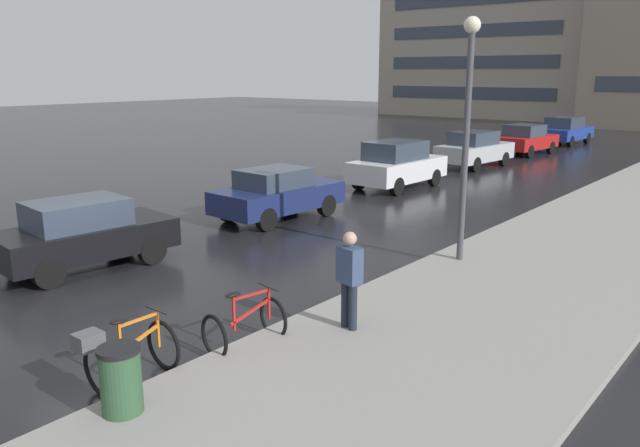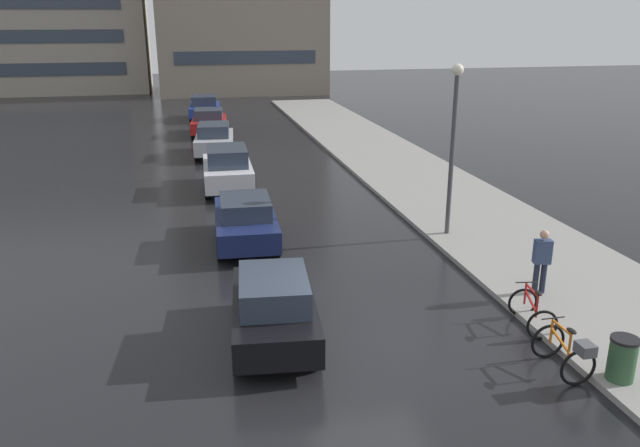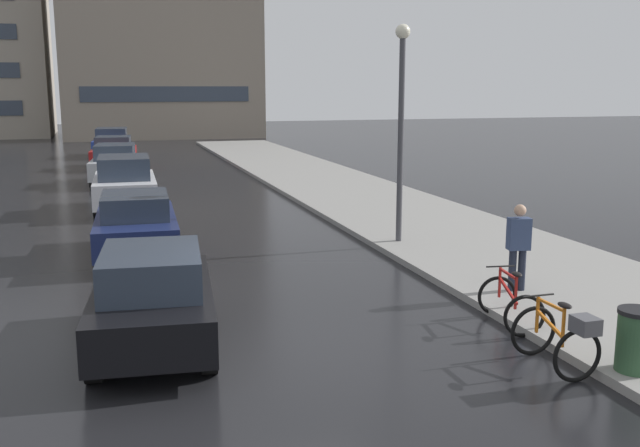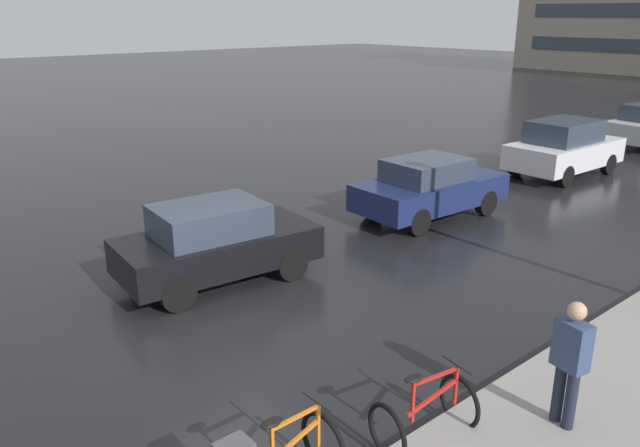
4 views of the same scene
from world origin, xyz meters
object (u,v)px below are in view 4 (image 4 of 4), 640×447
(bicycle_second, at_px, (425,413))
(pedestrian, at_px, (570,361))
(car_black, at_px, (216,242))
(car_navy, at_px, (429,187))
(car_white, at_px, (564,148))

(bicycle_second, xyz_separation_m, pedestrian, (0.99, 1.38, 0.61))
(bicycle_second, bearing_deg, car_black, 173.54)
(car_navy, distance_m, car_white, 6.49)
(car_navy, bearing_deg, bicycle_second, -50.25)
(car_navy, height_order, pedestrian, pedestrian)
(car_black, bearing_deg, car_white, 89.93)
(bicycle_second, xyz_separation_m, car_black, (-5.66, 0.64, 0.39))
(car_black, bearing_deg, bicycle_second, -6.46)
(car_navy, relative_size, pedestrian, 2.31)
(car_black, distance_m, car_white, 12.60)
(car_black, relative_size, pedestrian, 2.20)
(car_black, height_order, car_navy, car_black)
(car_navy, bearing_deg, pedestrian, -39.13)
(car_white, xyz_separation_m, pedestrian, (6.63, -11.86, 0.12))
(bicycle_second, distance_m, car_black, 5.71)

